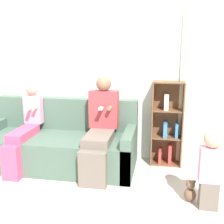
{
  "coord_description": "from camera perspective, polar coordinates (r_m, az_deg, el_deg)",
  "views": [
    {
      "loc": [
        1.05,
        -3.02,
        1.66
      ],
      "look_at": [
        0.4,
        0.59,
        0.8
      ],
      "focal_mm": 45.0,
      "sensor_mm": 36.0,
      "label": 1
    }
  ],
  "objects": [
    {
      "name": "child_seated",
      "position": [
        4.03,
        -17.36,
        -3.07
      ],
      "size": [
        0.26,
        0.85,
        1.14
      ],
      "color": "#DB4C75",
      "rests_on": "ground_plane"
    },
    {
      "name": "teddy_bear",
      "position": [
        3.28,
        15.59,
        -15.25
      ],
      "size": [
        0.13,
        0.11,
        0.26
      ],
      "color": "brown",
      "rests_on": "ground_plane"
    },
    {
      "name": "ground_plane",
      "position": [
        3.6,
        -8.27,
        -14.36
      ],
      "size": [
        14.0,
        14.0,
        0.0
      ],
      "primitive_type": "plane",
      "color": "#BCB2A8"
    },
    {
      "name": "toddler_standing",
      "position": [
        3.08,
        19.44,
        -10.53
      ],
      "size": [
        0.23,
        0.19,
        0.86
      ],
      "color": "#70665B",
      "rests_on": "ground_plane"
    },
    {
      "name": "curtain_panel",
      "position": [
        4.06,
        18.36,
        4.59
      ],
      "size": [
        0.68,
        0.04,
        2.19
      ],
      "color": "beige",
      "rests_on": "ground_plane"
    },
    {
      "name": "bookshelf",
      "position": [
        4.04,
        11.12,
        -2.65
      ],
      "size": [
        0.43,
        0.26,
        1.19
      ],
      "color": "brown",
      "rests_on": "ground_plane"
    },
    {
      "name": "couch",
      "position": [
        4.06,
        -10.53,
        -6.63
      ],
      "size": [
        2.12,
        0.88,
        0.91
      ],
      "color": "#4C6656",
      "rests_on": "ground_plane"
    },
    {
      "name": "adult_seated",
      "position": [
        3.69,
        -2.37,
        -2.67
      ],
      "size": [
        0.39,
        0.84,
        1.27
      ],
      "color": "#70665B",
      "rests_on": "ground_plane"
    },
    {
      "name": "back_wall",
      "position": [
        4.18,
        -4.47,
        7.94
      ],
      "size": [
        10.0,
        0.06,
        2.55
      ],
      "color": "silver",
      "rests_on": "ground_plane"
    }
  ]
}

